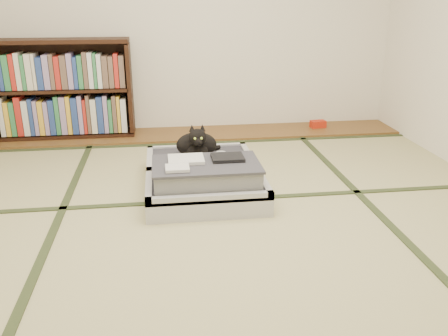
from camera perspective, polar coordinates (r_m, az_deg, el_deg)
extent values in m
plane|color=tan|center=(2.85, -0.05, -7.19)|extent=(4.50, 4.50, 0.00)
cube|color=brown|center=(4.71, -3.30, 4.16)|extent=(4.00, 0.50, 0.02)
cube|color=#B5230E|center=(4.97, 11.23, 5.22)|extent=(0.16, 0.11, 0.07)
plane|color=silver|center=(4.77, -3.86, 18.87)|extent=(4.00, 0.00, 4.00)
cube|color=#2D381E|center=(2.91, -20.18, -7.91)|extent=(0.05, 4.50, 0.01)
cube|color=#2D381E|center=(3.13, 18.50, -5.63)|extent=(0.05, 4.50, 0.01)
cube|color=#2D381E|center=(3.21, -1.01, -3.86)|extent=(4.00, 0.05, 0.01)
cube|color=#2D381E|center=(4.42, -2.99, 3.01)|extent=(4.00, 0.05, 0.01)
cube|color=black|center=(4.67, -11.24, 9.47)|extent=(0.04, 0.29, 0.82)
cube|color=black|center=(4.84, -18.24, 3.87)|extent=(1.28, 0.29, 0.04)
cube|color=black|center=(4.69, -19.45, 14.23)|extent=(1.28, 0.29, 0.04)
cube|color=black|center=(4.74, -18.83, 8.94)|extent=(1.22, 0.29, 0.03)
cube|color=black|center=(4.88, -18.55, 9.28)|extent=(1.28, 0.02, 0.82)
cube|color=gray|center=(4.77, -18.57, 6.33)|extent=(1.15, 0.20, 0.35)
cube|color=gray|center=(4.70, -19.13, 11.16)|extent=(1.15, 0.20, 0.31)
cube|color=#A9A8AD|center=(3.14, -2.11, -3.15)|extent=(0.79, 0.53, 0.14)
cube|color=#32323A|center=(3.12, -2.12, -2.55)|extent=(0.71, 0.44, 0.10)
cube|color=#A9A8AD|center=(2.89, -1.65, -3.71)|extent=(0.79, 0.04, 0.05)
cube|color=#A9A8AD|center=(3.33, -2.54, -0.34)|extent=(0.79, 0.04, 0.05)
cube|color=#A9A8AD|center=(3.10, -9.02, -2.23)|extent=(0.04, 0.53, 0.05)
cube|color=#A9A8AD|center=(3.16, 4.62, -1.56)|extent=(0.04, 0.53, 0.05)
cube|color=#A9A8AD|center=(3.63, -2.94, 0.14)|extent=(0.79, 0.53, 0.14)
cube|color=#32323A|center=(3.61, -2.95, 0.67)|extent=(0.71, 0.44, 0.10)
cube|color=#A9A8AD|center=(3.37, -2.61, -0.09)|extent=(0.79, 0.04, 0.05)
cube|color=#A9A8AD|center=(3.83, -3.27, 2.41)|extent=(0.79, 0.04, 0.05)
cube|color=#A9A8AD|center=(3.59, -8.91, 0.97)|extent=(0.04, 0.53, 0.05)
cube|color=#A9A8AD|center=(3.65, 2.90, 1.50)|extent=(0.04, 0.53, 0.05)
cylinder|color=black|center=(3.35, -2.58, -0.13)|extent=(0.71, 0.03, 0.03)
cube|color=gray|center=(3.09, -2.14, -0.91)|extent=(0.67, 0.41, 0.14)
cube|color=#3A3941|center=(3.06, -2.16, 0.47)|extent=(0.69, 0.43, 0.02)
cube|color=silver|center=(3.10, -4.59, 1.05)|extent=(0.23, 0.19, 0.02)
cube|color=black|center=(3.12, 0.43, 1.28)|extent=(0.21, 0.17, 0.02)
cube|color=silver|center=(2.94, -5.64, -0.01)|extent=(0.15, 0.13, 0.02)
cube|color=white|center=(2.89, -6.20, -5.23)|extent=(0.06, 0.01, 0.04)
cube|color=white|center=(2.91, -3.69, -5.35)|extent=(0.05, 0.01, 0.04)
cube|color=orange|center=(2.94, 3.50, -4.69)|extent=(0.05, 0.01, 0.04)
cube|color=#197F33|center=(2.92, 2.09, -4.42)|extent=(0.04, 0.01, 0.03)
ellipsoid|color=black|center=(3.57, -3.33, 2.81)|extent=(0.31, 0.20, 0.19)
ellipsoid|color=black|center=(3.49, -3.20, 2.04)|extent=(0.15, 0.11, 0.11)
ellipsoid|color=black|center=(3.43, -3.20, 3.72)|extent=(0.13, 0.12, 0.12)
sphere|color=black|center=(3.38, -3.12, 3.12)|extent=(0.06, 0.06, 0.06)
cone|color=black|center=(3.43, -3.88, 4.80)|extent=(0.05, 0.06, 0.06)
cone|color=black|center=(3.43, -2.62, 4.85)|extent=(0.05, 0.06, 0.06)
sphere|color=#A5BF33|center=(3.37, -3.52, 3.55)|extent=(0.02, 0.02, 0.02)
sphere|color=#A5BF33|center=(3.37, -2.73, 3.58)|extent=(0.02, 0.02, 0.02)
cylinder|color=black|center=(3.69, -1.79, 2.31)|extent=(0.19, 0.11, 0.03)
torus|color=white|center=(3.62, -0.46, 1.64)|extent=(0.11, 0.11, 0.01)
torus|color=white|center=(3.61, -0.37, 1.80)|extent=(0.09, 0.09, 0.01)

